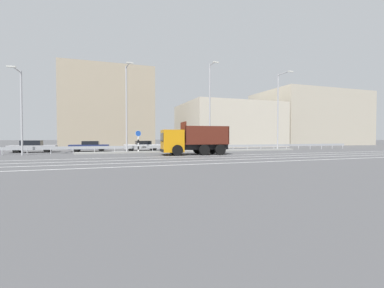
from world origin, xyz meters
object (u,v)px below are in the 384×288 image
street_lamp_1 (127,105)px  parked_car_0 (33,146)px  dump_truck (186,142)px  median_road_sign (138,141)px  street_lamp_0 (21,108)px  parked_car_2 (142,146)px  street_lamp_3 (279,108)px  parked_car_3 (188,144)px  parked_car_1 (90,146)px  street_lamp_2 (210,104)px

street_lamp_1 → parked_car_0: street_lamp_1 is taller
dump_truck → street_lamp_1: 8.01m
median_road_sign → street_lamp_0: bearing=-178.9°
street_lamp_0 → dump_truck: bearing=-15.9°
median_road_sign → street_lamp_0: (-11.20, -0.22, 3.33)m
street_lamp_1 → parked_car_2: (2.36, 4.84, -4.60)m
street_lamp_0 → parked_car_0: 6.62m
median_road_sign → dump_truck: bearing=-47.9°
parked_car_0 → street_lamp_3: bearing=79.5°
median_road_sign → street_lamp_1: bearing=-169.7°
dump_truck → parked_car_3: size_ratio=1.60×
median_road_sign → parked_car_3: bearing=32.5°
median_road_sign → parked_car_2: size_ratio=0.55×
dump_truck → street_lamp_0: bearing=79.5°
parked_car_0 → parked_car_3: (18.86, -0.38, 0.06)m
street_lamp_3 → parked_car_3: 13.18m
street_lamp_0 → parked_car_1: 8.86m
dump_truck → parked_car_3: 9.88m
street_lamp_3 → parked_car_1: street_lamp_3 is taller
parked_car_1 → parked_car_3: size_ratio=1.08×
parked_car_1 → street_lamp_0: bearing=135.2°
parked_car_1 → parked_car_3: 12.71m
parked_car_1 → dump_truck: bearing=-132.2°
parked_car_0 → parked_car_1: size_ratio=1.05×
dump_truck → parked_car_0: (-15.58, 9.69, -0.56)m
street_lamp_2 → parked_car_0: 21.38m
street_lamp_1 → parked_car_2: size_ratio=2.08×
street_lamp_1 → dump_truck: bearing=-38.9°
street_lamp_3 → parked_car_1: size_ratio=2.20×
street_lamp_3 → parked_car_3: (-11.16, 5.01, -4.91)m
median_road_sign → parked_car_1: size_ratio=0.54×
parked_car_0 → parked_car_3: bearing=88.5°
street_lamp_1 → parked_car_1: size_ratio=2.04×
street_lamp_0 → street_lamp_2: (19.86, 0.09, 1.18)m
parked_car_1 → parked_car_2: parked_car_2 is taller
street_lamp_2 → parked_car_1: size_ratio=2.30×
street_lamp_2 → parked_car_0: (-20.10, 5.24, -5.10)m
median_road_sign → parked_car_3: median_road_sign is taller
parked_car_3 → street_lamp_0: bearing=-75.2°
street_lamp_2 → parked_car_2: street_lamp_2 is taller
street_lamp_0 → parked_car_2: size_ratio=1.79×
median_road_sign → parked_car_0: 12.54m
dump_truck → street_lamp_3: bearing=-68.0°
street_lamp_3 → parked_car_3: bearing=155.8°
median_road_sign → parked_car_3: (7.42, 4.72, -0.53)m
parked_car_0 → parked_car_2: parked_car_0 is taller
street_lamp_3 → parked_car_3: street_lamp_3 is taller
street_lamp_0 → parked_car_2: 13.80m
street_lamp_1 → street_lamp_2: size_ratio=0.89×
dump_truck → street_lamp_0: (-15.35, 4.37, 3.36)m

